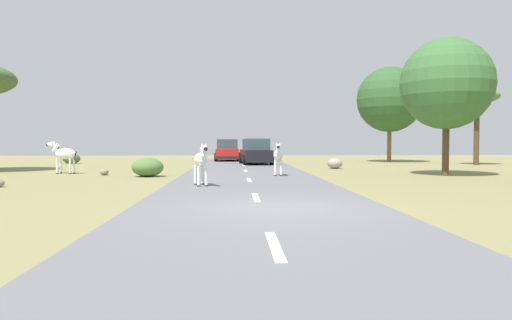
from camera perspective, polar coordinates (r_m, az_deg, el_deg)
The scene contains 15 objects.
ground_plane at distance 10.97m, azimuth 2.50°, elevation -5.98°, with size 90.00×90.00×0.00m, color olive.
road at distance 10.94m, azimuth 0.47°, elevation -5.87°, with size 6.00×64.00×0.05m, color slate.
lane_markings at distance 9.95m, azimuth 0.78°, elevation -6.51°, with size 0.16×56.00×0.01m.
zebra_0 at distance 16.43m, azimuth -6.61°, elevation -0.03°, with size 0.66×1.53×1.47m.
zebra_1 at distance 21.36m, azimuth 2.67°, elevation 0.50°, with size 0.50×1.58×1.49m.
zebra_2 at distance 25.17m, azimuth -22.06°, elevation 0.67°, with size 1.68×0.80×1.63m.
car_0 at distance 32.56m, azimuth -0.04°, elevation 0.91°, with size 2.28×4.47×1.74m.
car_1 at distance 38.72m, azimuth -3.46°, elevation 1.10°, with size 2.04×4.35×1.74m.
tree_2 at distance 38.62m, azimuth 15.74°, elevation 6.99°, with size 5.06×5.06×7.40m.
tree_3 at distance 35.75m, azimuth 24.99°, elevation 6.70°, with size 2.87×2.87×5.16m.
tree_4 at distance 23.79m, azimuth 21.89°, elevation 8.46°, with size 4.20×4.20×6.34m.
bush_0 at distance 36.57m, azimuth -21.24°, elevation 0.15°, with size 1.22×1.10×0.73m, color #425B2D.
bush_3 at distance 21.89m, azimuth -12.87°, elevation -0.86°, with size 1.41×1.27×0.85m, color #4C7038.
rock_2 at distance 23.36m, azimuth -17.73°, elevation -1.39°, with size 0.40×0.41×0.30m, color gray.
rock_3 at distance 28.22m, azimuth 9.43°, elevation -0.40°, with size 0.88×0.86×0.62m, color gray.
Camera 1 is at (-0.97, -10.81, 1.55)m, focal length 33.36 mm.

